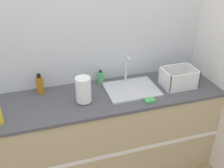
# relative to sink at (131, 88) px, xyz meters

# --- Properties ---
(wall_back) EXTENTS (4.72, 0.06, 2.60)m
(wall_back) POSITION_rel_sink_xyz_m (-0.34, 0.31, 0.39)
(wall_back) COLOR silver
(wall_back) RESTS_ON ground_plane
(wall_right) EXTENTS (0.06, 2.60, 2.60)m
(wall_right) POSITION_rel_sink_xyz_m (0.85, -0.01, 0.39)
(wall_right) COLOR silver
(wall_right) RESTS_ON ground_plane
(counter_cabinet) EXTENTS (2.34, 0.62, 0.89)m
(counter_cabinet) POSITION_rel_sink_xyz_m (-0.34, -0.01, -0.47)
(counter_cabinet) COLOR tan
(counter_cabinet) RESTS_ON ground_plane
(sink) EXTENTS (0.48, 0.37, 0.30)m
(sink) POSITION_rel_sink_xyz_m (0.00, 0.00, 0.00)
(sink) COLOR silver
(sink) RESTS_ON counter_cabinet
(paper_towel_roll) EXTENTS (0.13, 0.13, 0.24)m
(paper_towel_roll) POSITION_rel_sink_xyz_m (-0.47, -0.07, 0.10)
(paper_towel_roll) COLOR #4C4C51
(paper_towel_roll) RESTS_ON counter_cabinet
(dish_rack) EXTENTS (0.31, 0.23, 0.18)m
(dish_rack) POSITION_rel_sink_xyz_m (0.46, -0.06, 0.05)
(dish_rack) COLOR white
(dish_rack) RESTS_ON counter_cabinet
(bottle_amber) EXTENTS (0.07, 0.07, 0.19)m
(bottle_amber) POSITION_rel_sink_xyz_m (-0.82, 0.20, 0.06)
(bottle_amber) COLOR #B26B19
(bottle_amber) RESTS_ON counter_cabinet
(soap_dispenser) EXTENTS (0.06, 0.06, 0.13)m
(soap_dispenser) POSITION_rel_sink_xyz_m (-0.24, 0.22, 0.04)
(soap_dispenser) COLOR #4CB266
(soap_dispenser) RESTS_ON counter_cabinet
(sponge) EXTENTS (0.09, 0.06, 0.02)m
(sponge) POSITION_rel_sink_xyz_m (0.08, -0.24, -0.01)
(sponge) COLOR #4CB259
(sponge) RESTS_ON counter_cabinet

